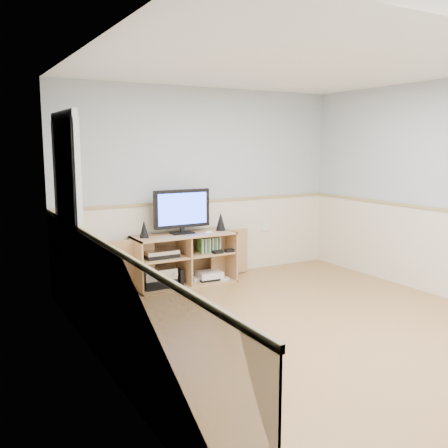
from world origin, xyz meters
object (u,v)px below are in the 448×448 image
at_px(media_cabinet, 182,258).
at_px(game_consoles, 208,276).
at_px(keyboard, 198,235).
at_px(monitor, 182,210).

relative_size(media_cabinet, game_consoles, 4.50).
bearing_deg(media_cabinet, keyboard, -57.46).
bearing_deg(monitor, game_consoles, -10.27).
height_order(monitor, game_consoles, monitor).
height_order(media_cabinet, keyboard, keyboard).
xyz_separation_m(monitor, keyboard, (0.13, -0.19, -0.30)).
relative_size(media_cabinet, monitor, 2.71).
bearing_deg(keyboard, monitor, 122.03).
bearing_deg(monitor, media_cabinet, 90.00).
distance_m(media_cabinet, monitor, 0.62).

